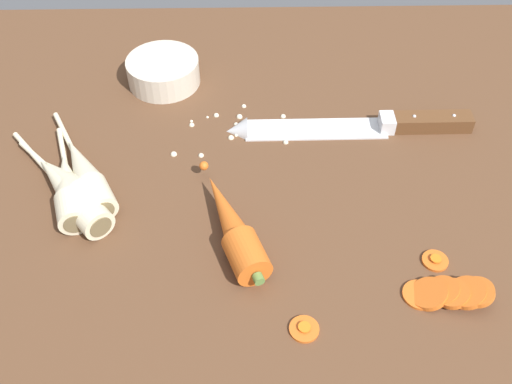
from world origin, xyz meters
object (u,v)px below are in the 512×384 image
prep_bowl (163,71)px  carrot_slice_stack (447,293)px  chefs_knife (346,126)px  parsnip_mid_left (71,185)px  whole_carrot (233,227)px  parsnip_back (69,192)px  carrot_slice_stray_near (435,260)px  parsnip_mid_right (85,174)px  parsnip_front (69,189)px  carrot_slice_stray_mid (304,328)px

prep_bowl → carrot_slice_stack: bearing=-49.3°
chefs_knife → parsnip_mid_left: (-36.10, -12.13, 1.33)cm
whole_carrot → parsnip_back: whole_carrot is taller
parsnip_back → carrot_slice_stray_near: (43.68, -10.02, -1.62)cm
parsnip_mid_right → parsnip_back: bearing=-115.7°
chefs_knife → carrot_slice_stray_near: chefs_knife is taller
parsnip_back → parsnip_front: bearing=104.7°
prep_bowl → carrot_slice_stray_mid: bearing=-67.1°
parsnip_back → chefs_knife: bearing=20.2°
chefs_knife → prep_bowl: 29.12cm
chefs_knife → carrot_slice_stack: 29.24cm
parsnip_mid_right → carrot_slice_stray_mid: (26.43, -21.62, -1.62)cm
carrot_slice_stack → parsnip_front: bearing=160.6°
parsnip_front → parsnip_back: (0.16, -0.60, -0.00)cm
parsnip_mid_left → parsnip_back: size_ratio=0.77×
parsnip_mid_left → carrot_slice_stack: size_ratio=1.54×
whole_carrot → carrot_slice_stray_mid: (7.54, -12.50, -1.74)cm
chefs_knife → parsnip_back: size_ratio=1.81×
chefs_knife → parsnip_mid_right: 36.18cm
parsnip_back → carrot_slice_stray_mid: parsnip_back is taller
carrot_slice_stack → carrot_slice_stray_near: (-0.08, 4.89, -0.59)cm
parsnip_mid_left → parsnip_back: (-0.02, -1.19, -0.00)cm
whole_carrot → parsnip_mid_right: size_ratio=0.93×
chefs_knife → whole_carrot: size_ratio=1.84×
parsnip_front → carrot_slice_stray_near: bearing=-13.6°
parsnip_front → parsnip_back: size_ratio=0.98×
carrot_slice_stack → carrot_slice_stray_near: bearing=91.0°
parsnip_front → parsnip_mid_right: bearing=56.4°
whole_carrot → carrot_slice_stray_near: size_ratio=6.23×
chefs_knife → whole_carrot: (-15.77, -19.41, 1.45)cm
parsnip_front → carrot_slice_stack: (43.92, -15.50, -1.03)cm
parsnip_mid_right → carrot_slice_stray_near: 44.23cm
parsnip_front → parsnip_mid_left: bearing=73.7°
parsnip_mid_left → parsnip_back: same height
whole_carrot → carrot_slice_stray_near: 23.73cm
prep_bowl → carrot_slice_stray_near: bearing=-45.7°
carrot_slice_stray_mid → parsnip_back: bearing=146.3°
carrot_slice_stray_mid → chefs_knife: bearing=75.5°
parsnip_front → carrot_slice_stray_near: (43.84, -10.62, -1.62)cm
carrot_slice_stray_mid → parsnip_front: bearing=145.6°
whole_carrot → parsnip_mid_right: bearing=154.2°
whole_carrot → carrot_slice_stray_mid: whole_carrot is taller
whole_carrot → parsnip_front: size_ratio=1.01×
parsnip_front → prep_bowl: size_ratio=1.70×
chefs_knife → parsnip_mid_right: parsnip_mid_right is taller
parsnip_mid_right → parsnip_back: 3.36cm
chefs_knife → carrot_slice_stray_near: (7.57, -23.34, -0.29)cm
chefs_knife → parsnip_mid_left: bearing=-161.4°
prep_bowl → parsnip_mid_left: bearing=-111.7°
whole_carrot → carrot_slice_stray_mid: bearing=-58.9°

